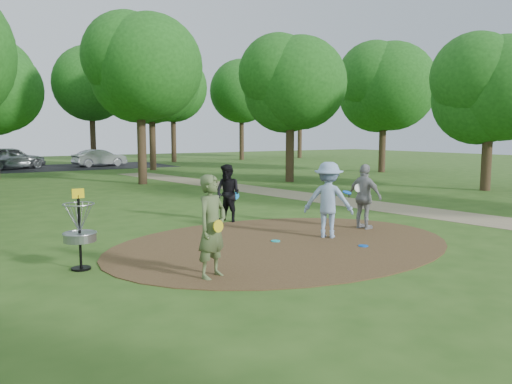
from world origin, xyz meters
TOP-DOWN VIEW (x-y plane):
  - ground at (0.00, 0.00)m, footprint 100.00×100.00m
  - dirt_clearing at (0.00, 0.00)m, footprint 8.40×8.40m
  - footpath at (6.50, 2.00)m, footprint 7.55×39.89m
  - parking_lot at (2.00, 30.00)m, footprint 14.00×8.00m
  - player_observer_with_disc at (-2.65, -1.52)m, footprint 0.80×0.68m
  - player_throwing_with_disc at (1.33, -0.00)m, footprint 1.38×1.36m
  - player_walking_with_disc at (0.32, 3.21)m, footprint 0.88×0.99m
  - player_waiting_with_disc at (2.87, 0.32)m, footprint 0.62×1.09m
  - disc_ground_cyan at (-0.04, 0.27)m, footprint 0.22×0.22m
  - disc_ground_blue at (1.34, -1.22)m, footprint 0.22×0.22m
  - disc_ground_red at (-1.18, 1.19)m, footprint 0.22×0.22m
  - car_left at (-2.38, 29.87)m, footprint 5.11×3.46m
  - car_right at (3.84, 29.61)m, footprint 4.15×2.00m
  - disc_golf_basket at (-4.50, 0.30)m, footprint 0.63×0.63m
  - tree_ring at (2.96, 7.79)m, footprint 36.91×45.43m

SIDE VIEW (x-z plane):
  - ground at x=0.00m, z-range 0.00..0.00m
  - parking_lot at x=2.00m, z-range 0.00..0.01m
  - footpath at x=6.50m, z-range 0.00..0.01m
  - dirt_clearing at x=0.00m, z-range 0.00..0.02m
  - disc_ground_cyan at x=-0.04m, z-range 0.02..0.04m
  - disc_ground_blue at x=1.34m, z-range 0.02..0.04m
  - disc_ground_red at x=-1.18m, z-range 0.02..0.04m
  - car_right at x=3.84m, z-range 0.00..1.31m
  - car_left at x=-2.38m, z-range 0.00..1.62m
  - player_walking_with_disc at x=0.32m, z-range 0.00..1.67m
  - disc_golf_basket at x=-4.50m, z-range 0.10..1.64m
  - player_waiting_with_disc at x=2.87m, z-range 0.00..1.75m
  - player_observer_with_disc at x=-2.65m, z-range 0.00..1.85m
  - player_throwing_with_disc at x=1.33m, z-range 0.00..1.87m
  - tree_ring at x=2.96m, z-range 0.70..9.71m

